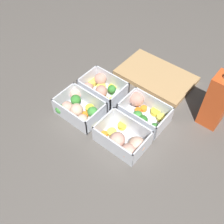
{
  "coord_description": "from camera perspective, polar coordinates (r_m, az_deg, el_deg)",
  "views": [
    {
      "loc": [
        0.35,
        -0.43,
        0.69
      ],
      "look_at": [
        0.0,
        0.0,
        0.02
      ],
      "focal_mm": 42.0,
      "sensor_mm": 36.0,
      "label": 1
    }
  ],
  "objects": [
    {
      "name": "ground_plane",
      "position": [
        0.89,
        0.0,
        -0.91
      ],
      "size": [
        4.0,
        4.0,
        0.0
      ],
      "primitive_type": "plane",
      "color": "#56514C"
    },
    {
      "name": "juice_carton",
      "position": [
        0.86,
        21.91,
        2.19
      ],
      "size": [
        0.07,
        0.07,
        0.2
      ],
      "color": "#D14C1E",
      "rests_on": "ground_plane"
    },
    {
      "name": "container_near_left",
      "position": [
        0.88,
        -7.41,
        0.84
      ],
      "size": [
        0.18,
        0.12,
        0.06
      ],
      "color": "silver",
      "rests_on": "ground_plane"
    },
    {
      "name": "cutting_board",
      "position": [
        1.03,
        9.53,
        7.77
      ],
      "size": [
        0.28,
        0.18,
        0.02
      ],
      "color": "tan",
      "rests_on": "ground_plane"
    },
    {
      "name": "container_far_right",
      "position": [
        0.87,
        6.76,
        0.03
      ],
      "size": [
        0.17,
        0.12,
        0.06
      ],
      "color": "silver",
      "rests_on": "ground_plane"
    },
    {
      "name": "container_far_left",
      "position": [
        0.95,
        -2.36,
        5.27
      ],
      "size": [
        0.17,
        0.11,
        0.06
      ],
      "color": "silver",
      "rests_on": "ground_plane"
    },
    {
      "name": "container_near_right",
      "position": [
        0.8,
        2.88,
        -6.41
      ],
      "size": [
        0.16,
        0.12,
        0.06
      ],
      "color": "silver",
      "rests_on": "ground_plane"
    }
  ]
}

